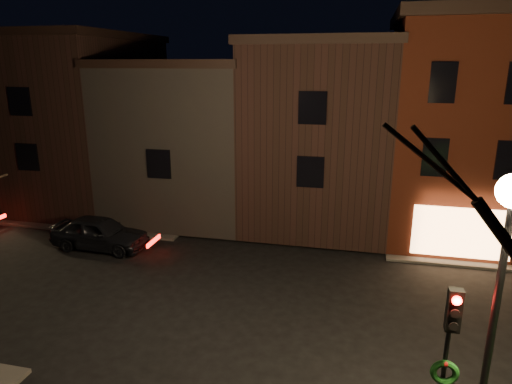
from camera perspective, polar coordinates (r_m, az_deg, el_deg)
ground at (r=16.89m, az=-1.04°, el=-13.88°), size 120.00×120.00×0.00m
sidewalk_far_left at (r=42.40m, az=-21.05°, el=3.52°), size 30.00×30.00×0.12m
corner_building at (r=24.25m, az=23.68°, el=7.51°), size 6.50×8.50×10.50m
row_building_a at (r=25.04m, az=8.25°, el=7.59°), size 7.30×10.30×9.40m
row_building_b at (r=26.73m, az=-7.57°, el=7.05°), size 7.80×10.30×8.40m
row_building_c at (r=29.96m, az=-20.87°, el=8.56°), size 7.30×10.30×9.90m
street_lamp_near at (r=9.17m, az=28.65°, el=-6.65°), size 0.60×0.60×6.48m
traffic_signal at (r=10.51m, az=22.87°, el=-17.57°), size 0.58×0.38×4.05m
parked_car_a at (r=22.44m, az=-18.95°, el=-4.84°), size 4.57×1.94×1.54m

